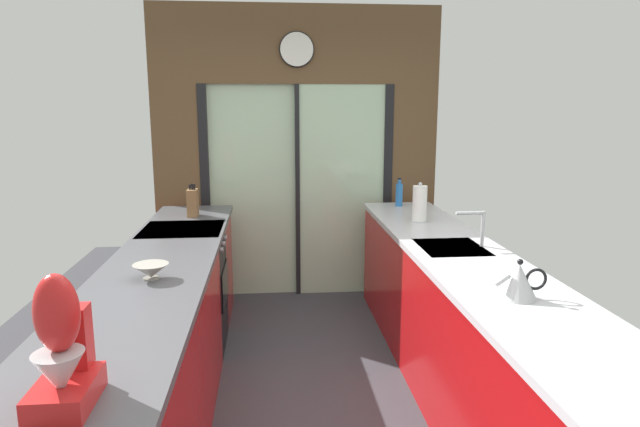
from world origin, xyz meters
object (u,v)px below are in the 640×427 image
(oven_range, at_px, (185,289))
(kettle, at_px, (519,281))
(knife_block, at_px, (193,203))
(paper_towel_roll, at_px, (420,204))
(stand_mixer, at_px, (63,356))
(soap_bottle, at_px, (399,194))
(mixing_bowl, at_px, (151,271))

(oven_range, bearing_deg, kettle, -42.73)
(knife_block, bearing_deg, paper_towel_roll, -12.43)
(knife_block, distance_m, stand_mixer, 2.92)
(stand_mixer, relative_size, paper_towel_roll, 1.35)
(soap_bottle, bearing_deg, paper_towel_roll, -90.00)
(stand_mixer, relative_size, kettle, 1.64)
(kettle, distance_m, paper_towel_roll, 1.74)
(kettle, height_order, soap_bottle, soap_bottle)
(mixing_bowl, height_order, kettle, kettle)
(kettle, bearing_deg, stand_mixer, -156.26)
(kettle, height_order, paper_towel_roll, paper_towel_roll)
(kettle, distance_m, soap_bottle, 2.42)
(knife_block, xyz_separation_m, stand_mixer, (-0.00, -2.92, 0.05))
(paper_towel_roll, bearing_deg, mixing_bowl, -144.30)
(knife_block, bearing_deg, soap_bottle, 9.19)
(mixing_bowl, height_order, soap_bottle, soap_bottle)
(mixing_bowl, height_order, knife_block, knife_block)
(soap_bottle, xyz_separation_m, paper_towel_roll, (0.00, -0.68, 0.03))
(oven_range, relative_size, soap_bottle, 3.62)
(mixing_bowl, relative_size, stand_mixer, 0.44)
(kettle, xyz_separation_m, paper_towel_roll, (-0.00, 1.74, 0.06))
(oven_range, height_order, soap_bottle, soap_bottle)
(stand_mixer, relative_size, soap_bottle, 1.65)
(mixing_bowl, distance_m, kettle, 1.84)
(stand_mixer, bearing_deg, mixing_bowl, 90.00)
(soap_bottle, relative_size, paper_towel_roll, 0.82)
(mixing_bowl, distance_m, knife_block, 1.67)
(knife_block, distance_m, paper_towel_roll, 1.82)
(mixing_bowl, bearing_deg, oven_range, 90.88)
(oven_range, xyz_separation_m, paper_towel_roll, (1.80, 0.08, 0.60))
(stand_mixer, height_order, soap_bottle, stand_mixer)
(knife_block, relative_size, stand_mixer, 0.64)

